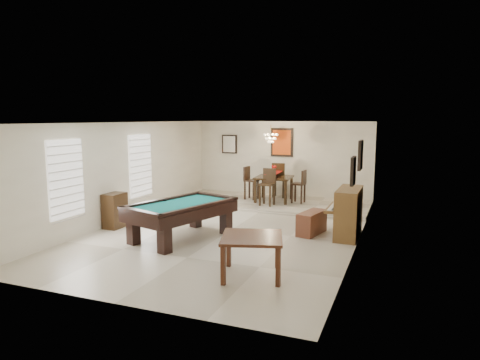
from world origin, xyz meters
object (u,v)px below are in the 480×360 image
Objects in this scene: dining_chair_north at (279,180)px; upright_piano at (343,212)px; chandelier at (271,135)px; dining_chair_east at (298,186)px; dining_table at (274,187)px; apothecary_chest at (115,210)px; pool_table at (182,221)px; flower_vase at (274,169)px; dining_chair_west at (251,183)px; square_table at (252,256)px; dining_chair_south at (267,187)px; piano_bench at (312,223)px.

upright_piano is at bearing 121.57° from dining_chair_north.
upright_piano is 4.13m from chandelier.
dining_chair_east is 1.69× the size of chandelier.
dining_table is 1.64m from chandelier.
upright_piano reaches higher than apothecary_chest.
pool_table is at bearing -99.87° from chandelier.
dining_chair_east is at bearing 134.75° from dining_chair_north.
apothecary_chest is at bearing -124.66° from flower_vase.
dining_chair_west is (0.07, 4.46, 0.24)m from pool_table.
square_table is 0.76× the size of upright_piano.
dining_chair_east is at bearing 47.70° from dining_chair_south.
flower_vase is (-1.43, 6.02, 0.79)m from square_table.
square_table is at bearing -23.62° from apothecary_chest.
dining_chair_north is 1.72m from chandelier.
apothecary_chest is at bearing 156.38° from square_table.
dining_chair_north reaches higher than upright_piano.
square_table is at bearing -70.11° from dining_chair_south.
dining_table is 1.81× the size of chandelier.
square_table is at bearing -76.65° from flower_vase.
chandelier is (-0.87, -0.11, 1.57)m from dining_chair_east.
apothecary_chest is 0.83× the size of dining_chair_west.
pool_table is 3.70m from upright_piano.
dining_chair_south is at bearing 104.99° from square_table.
dining_chair_north is (-0.03, 0.73, -0.45)m from flower_vase.
chandelier is at bearing 123.88° from piano_bench.
dining_chair_south is 0.96× the size of dining_chair_north.
pool_table is at bearing -14.88° from dining_chair_east.
dining_chair_west reaches higher than apothecary_chest.
dining_chair_east is (0.78, 0.72, -0.04)m from dining_chair_south.
dining_chair_west is (-0.73, -0.68, -0.05)m from dining_chair_north.
dining_chair_west reaches higher than pool_table.
square_table reaches higher than piano_bench.
upright_piano is at bearing 42.24° from pool_table.
dining_chair_north is at bearing -39.29° from dining_chair_west.
dining_chair_east is (-1.04, 2.95, 0.36)m from piano_bench.
dining_chair_south is 1.08m from dining_chair_west.
dining_chair_south is 1.04× the size of dining_chair_west.
piano_bench is (2.65, 1.47, -0.14)m from pool_table.
pool_table reaches higher than piano_bench.
pool_table is 2.20× the size of dining_chair_south.
flower_vase is 0.22× the size of dining_chair_north.
dining_chair_south is at bearing -126.90° from dining_chair_west.
flower_vase is at bearing 95.51° from dining_chair_south.
dining_chair_south is 1.44m from dining_chair_north.
apothecary_chest is (-2.03, 0.27, 0.03)m from pool_table.
dining_table is at bearing 52.01° from chandelier.
pool_table is 2.05m from apothecary_chest.
dining_chair_west is at bearing 176.28° from dining_table.
dining_table reaches higher than piano_bench.
dining_chair_west reaches higher than piano_bench.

